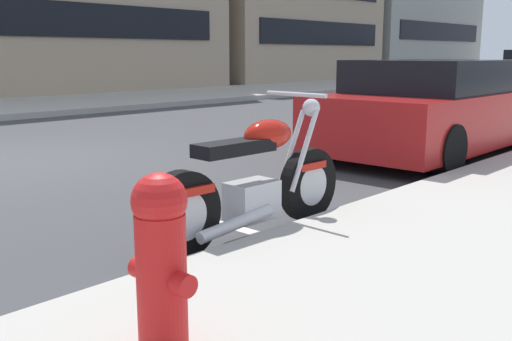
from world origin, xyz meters
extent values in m
plane|color=#3D3D3F|center=(0.00, 0.00, 0.00)|extent=(260.00, 260.00, 0.00)
cube|color=#ADA89E|center=(12.00, 7.34, 0.07)|extent=(120.00, 5.00, 0.14)
cube|color=silver|center=(0.00, -4.24, 0.00)|extent=(0.12, 2.20, 0.01)
cylinder|color=black|center=(0.60, -4.70, 0.32)|extent=(0.64, 0.13, 0.63)
cylinder|color=silver|center=(0.60, -4.70, 0.32)|extent=(0.35, 0.13, 0.35)
cylinder|color=black|center=(-0.77, -4.66, 0.32)|extent=(0.64, 0.13, 0.63)
cylinder|color=silver|center=(-0.77, -4.66, 0.32)|extent=(0.35, 0.13, 0.35)
cube|color=silver|center=(-0.09, -4.68, 0.30)|extent=(0.41, 0.27, 0.30)
cube|color=black|center=(-0.27, -4.68, 0.74)|extent=(0.69, 0.24, 0.10)
ellipsoid|color=#B7190F|center=(0.09, -4.69, 0.80)|extent=(0.49, 0.25, 0.24)
cube|color=#B7190F|center=(-0.72, -4.66, 0.49)|extent=(0.37, 0.19, 0.06)
cube|color=#B7190F|center=(0.58, -4.70, 0.49)|extent=(0.32, 0.17, 0.06)
cylinder|color=silver|center=(0.45, -4.63, 0.63)|extent=(0.34, 0.05, 0.65)
cylinder|color=silver|center=(0.45, -4.77, 0.63)|extent=(0.34, 0.05, 0.65)
cylinder|color=silver|center=(0.42, -4.70, 1.10)|extent=(0.06, 0.62, 0.04)
sphere|color=silver|center=(0.62, -4.70, 0.98)|extent=(0.15, 0.15, 0.15)
cylinder|color=silver|center=(-0.39, -4.81, 0.21)|extent=(0.71, 0.11, 0.16)
cube|color=#AD1919|center=(4.63, -3.90, 0.53)|extent=(4.34, 1.86, 0.74)
cube|color=black|center=(4.48, -3.90, 1.12)|extent=(2.38, 1.70, 0.44)
cylinder|color=black|center=(6.05, -3.05, 0.31)|extent=(0.62, 0.22, 0.62)
cylinder|color=black|center=(3.20, -3.08, 0.31)|extent=(0.62, 0.22, 0.62)
cylinder|color=black|center=(3.21, -4.74, 0.31)|extent=(0.62, 0.22, 0.62)
cylinder|color=black|center=(9.26, -2.93, 0.31)|extent=(0.63, 0.25, 0.62)
cylinder|color=red|center=(-1.84, -5.79, 0.45)|extent=(0.22, 0.22, 0.61)
sphere|color=red|center=(-1.84, -5.79, 0.81)|extent=(0.24, 0.24, 0.24)
cylinder|color=red|center=(-1.84, -5.65, 0.48)|extent=(0.10, 0.08, 0.10)
cylinder|color=red|center=(-1.84, -5.93, 0.48)|extent=(0.10, 0.08, 0.10)
cube|color=black|center=(6.78, 9.61, 2.49)|extent=(11.78, 0.06, 1.10)
cube|color=black|center=(20.18, 9.61, 2.40)|extent=(9.15, 0.06, 1.10)
cube|color=black|center=(32.70, 9.61, 2.80)|extent=(10.51, 0.06, 1.10)
camera|label=1|loc=(-3.31, -7.72, 1.42)|focal=41.21mm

